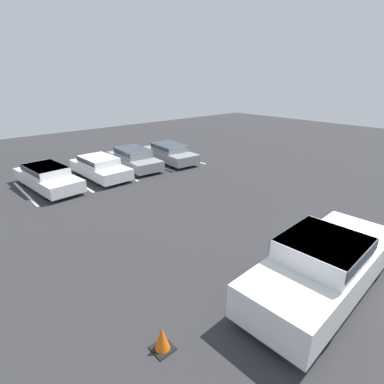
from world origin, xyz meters
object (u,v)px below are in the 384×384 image
object	(u,v)px
parked_sedan_c	(134,158)
parked_sedan_b	(100,166)
pickup_truck	(325,263)
parked_sedan_a	(47,176)
traffic_cone	(162,339)
parked_sedan_d	(170,152)

from	to	relation	value
parked_sedan_c	parked_sedan_b	bearing A→B (deg)	-78.13
pickup_truck	parked_sedan_a	distance (m)	13.53
traffic_cone	parked_sedan_a	bearing A→B (deg)	82.85
parked_sedan_d	traffic_cone	bearing A→B (deg)	-33.67
pickup_truck	parked_sedan_d	world-z (taller)	pickup_truck
parked_sedan_b	traffic_cone	distance (m)	12.58
parked_sedan_c	parked_sedan_a	bearing A→B (deg)	-83.44
pickup_truck	traffic_cone	xyz separation A→B (m)	(-4.32, 1.32, -0.58)
parked_sedan_c	traffic_cone	world-z (taller)	parked_sedan_c
parked_sedan_c	parked_sedan_d	size ratio (longest dim) A/B	1.00
pickup_truck	parked_sedan_d	distance (m)	14.03
parked_sedan_b	parked_sedan_d	distance (m)	5.02
parked_sedan_a	traffic_cone	bearing A→B (deg)	-12.18
parked_sedan_d	traffic_cone	world-z (taller)	parked_sedan_d
parked_sedan_a	parked_sedan_b	world-z (taller)	parked_sedan_b
pickup_truck	parked_sedan_a	world-z (taller)	pickup_truck
parked_sedan_b	traffic_cone	world-z (taller)	parked_sedan_b
parked_sedan_a	parked_sedan_c	bearing A→B (deg)	87.46
parked_sedan_a	traffic_cone	distance (m)	12.01
parked_sedan_a	parked_sedan_b	distance (m)	2.83
pickup_truck	parked_sedan_b	distance (m)	13.12
parked_sedan_c	parked_sedan_d	xyz separation A→B (m)	(2.58, -0.36, -0.01)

